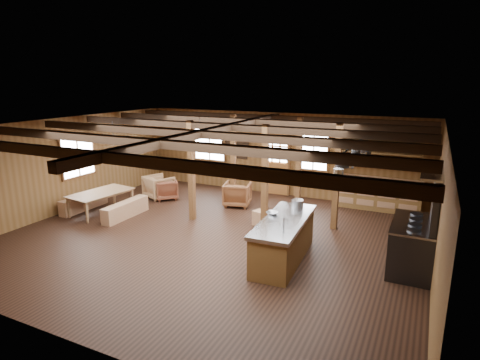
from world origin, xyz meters
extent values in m
cube|color=black|center=(0.00, 0.00, -0.01)|extent=(10.00, 9.00, 0.02)
cube|color=black|center=(0.00, 0.00, 2.81)|extent=(10.00, 9.00, 0.02)
cube|color=brown|center=(-5.01, 0.00, 1.40)|extent=(0.02, 9.00, 2.80)
cube|color=brown|center=(5.01, 0.00, 1.40)|extent=(0.02, 9.00, 2.80)
cube|color=brown|center=(0.00, 4.51, 1.40)|extent=(10.00, 0.02, 2.80)
cube|color=brown|center=(0.00, -4.51, 1.40)|extent=(10.00, 0.02, 2.80)
cube|color=black|center=(0.00, -3.50, 2.68)|extent=(9.80, 0.12, 0.18)
cube|color=black|center=(0.00, -2.00, 2.68)|extent=(9.80, 0.12, 0.18)
cube|color=black|center=(0.00, -0.50, 2.68)|extent=(9.80, 0.12, 0.18)
cube|color=black|center=(0.00, 1.00, 2.68)|extent=(9.80, 0.12, 0.18)
cube|color=black|center=(0.00, 2.50, 2.68)|extent=(9.80, 0.12, 0.18)
cube|color=black|center=(0.00, 3.80, 2.68)|extent=(9.80, 0.12, 0.18)
cube|color=black|center=(0.00, 0.00, 2.68)|extent=(0.18, 8.82, 0.18)
cube|color=#4E3216|center=(-1.20, 1.00, 1.40)|extent=(0.15, 0.15, 2.80)
cube|color=#4E3216|center=(-1.00, 3.20, 1.40)|extent=(0.15, 0.15, 2.80)
cube|color=#4E3216|center=(1.00, 1.00, 1.40)|extent=(0.15, 0.15, 2.80)
cube|color=#4E3216|center=(1.20, 3.20, 1.40)|extent=(0.15, 0.15, 2.80)
cube|color=#4E3216|center=(2.60, 2.00, 1.40)|extent=(0.15, 0.15, 2.80)
cube|color=brown|center=(0.00, 4.45, 0.55)|extent=(0.90, 0.06, 1.10)
cube|color=#4E3216|center=(-0.48, 4.45, 1.05)|extent=(0.06, 0.08, 2.10)
cube|color=#4E3216|center=(0.48, 4.45, 1.05)|extent=(0.06, 0.08, 2.10)
cube|color=#4E3216|center=(0.00, 4.45, 2.12)|extent=(1.02, 0.08, 0.06)
cube|color=white|center=(0.00, 4.45, 1.55)|extent=(0.84, 0.02, 0.90)
cube|color=white|center=(-2.60, 4.46, 1.60)|extent=(1.20, 0.02, 1.20)
cube|color=#4E3216|center=(-2.60, 4.46, 1.60)|extent=(1.32, 0.06, 1.32)
cube|color=white|center=(1.30, 4.46, 1.60)|extent=(0.90, 0.02, 1.20)
cube|color=#4E3216|center=(1.30, 4.46, 1.60)|extent=(1.02, 0.06, 1.32)
cube|color=white|center=(-4.96, 0.50, 1.60)|extent=(0.02, 1.20, 1.20)
cube|color=#4E3216|center=(-4.96, 0.50, 1.60)|extent=(0.14, 1.24, 1.32)
cube|color=silver|center=(-1.30, 4.46, 1.80)|extent=(0.50, 0.03, 0.40)
cube|color=black|center=(-1.30, 4.45, 1.80)|extent=(0.55, 0.02, 0.45)
cube|color=silver|center=(-1.90, 4.46, 1.70)|extent=(0.35, 0.03, 0.45)
cube|color=black|center=(-1.90, 4.45, 1.70)|extent=(0.40, 0.02, 0.50)
cube|color=silver|center=(-1.30, 4.46, 1.30)|extent=(0.40, 0.03, 0.30)
cube|color=black|center=(-1.30, 4.45, 1.30)|extent=(0.45, 0.02, 0.35)
cube|color=brown|center=(3.40, 4.20, 0.45)|extent=(2.50, 0.55, 0.90)
cube|color=#996B45|center=(3.40, 4.18, 0.93)|extent=(2.55, 0.60, 0.06)
cube|color=brown|center=(3.40, 4.25, 1.40)|extent=(2.30, 0.35, 0.04)
cube|color=brown|center=(3.40, 4.25, 1.75)|extent=(2.30, 0.35, 0.04)
cube|color=brown|center=(3.40, 4.25, 2.10)|extent=(2.30, 0.35, 0.04)
cube|color=brown|center=(2.25, 4.25, 1.75)|extent=(0.04, 0.35, 1.40)
cube|color=brown|center=(4.55, 4.25, 1.75)|extent=(0.04, 0.35, 1.40)
cylinder|color=#2A2A2C|center=(-3.00, 0.00, 2.58)|extent=(0.02, 0.02, 0.45)
cone|color=silver|center=(-3.00, 0.00, 2.25)|extent=(0.36, 0.36, 0.22)
cylinder|color=#2A2A2C|center=(-1.50, 2.00, 2.58)|extent=(0.02, 0.02, 0.45)
cone|color=silver|center=(-1.50, 2.00, 2.25)|extent=(0.36, 0.36, 0.22)
cylinder|color=#2A2A2C|center=(3.28, 0.30, 2.55)|extent=(0.04, 3.00, 0.04)
cylinder|color=#2A2A2C|center=(3.26, -1.05, 2.43)|extent=(0.01, 0.01, 0.24)
cylinder|color=#B9BBC0|center=(3.26, -1.05, 2.24)|extent=(0.18, 0.18, 0.14)
cylinder|color=#2A2A2C|center=(3.21, -0.51, 2.46)|extent=(0.01, 0.01, 0.18)
cylinder|color=#2A2A2C|center=(3.21, -0.51, 2.30)|extent=(0.26, 0.26, 0.14)
cylinder|color=#2A2A2C|center=(3.22, 0.03, 2.41)|extent=(0.01, 0.01, 0.29)
cylinder|color=#B9BBC0|center=(3.22, 0.03, 2.19)|extent=(0.28, 0.28, 0.14)
cylinder|color=#2A2A2C|center=(3.27, 0.57, 2.47)|extent=(0.01, 0.01, 0.16)
cylinder|color=#2A2A2C|center=(3.27, 0.57, 2.32)|extent=(0.18, 0.18, 0.14)
cylinder|color=#2A2A2C|center=(3.30, 1.11, 2.42)|extent=(0.01, 0.01, 0.27)
cylinder|color=#B9BBC0|center=(3.30, 1.11, 2.21)|extent=(0.26, 0.26, 0.14)
cylinder|color=#2A2A2C|center=(3.33, 1.65, 2.42)|extent=(0.01, 0.01, 0.27)
cylinder|color=#2A2A2C|center=(3.33, 1.65, 2.21)|extent=(0.24, 0.24, 0.14)
cube|color=brown|center=(2.03, -0.40, 0.43)|extent=(0.95, 2.45, 0.86)
cube|color=#B9BBC0|center=(2.03, -0.40, 0.90)|extent=(1.04, 2.55, 0.08)
cylinder|color=#2A2A2C|center=(2.03, -1.00, 0.90)|extent=(0.44, 0.44, 0.06)
cylinder|color=#B9BBC0|center=(2.23, -1.00, 1.05)|extent=(0.03, 0.03, 0.30)
cube|color=#996B45|center=(0.76, 1.37, 0.20)|extent=(0.53, 0.44, 0.40)
cube|color=#2A2A2C|center=(4.60, 0.36, 0.49)|extent=(0.87, 1.64, 0.98)
cube|color=#B9BBC0|center=(4.60, 0.36, 1.00)|extent=(0.89, 1.66, 0.04)
cube|color=#2A2A2C|center=(4.92, 0.36, 1.58)|extent=(0.12, 1.64, 1.09)
cube|color=#B9BBC0|center=(4.80, 0.36, 2.13)|extent=(0.40, 1.75, 0.05)
imported|color=brown|center=(-3.90, 0.29, 0.32)|extent=(1.23, 1.93, 0.64)
cube|color=#996B45|center=(-4.65, 0.29, 0.23)|extent=(0.31, 1.65, 0.45)
cube|color=#996B45|center=(-3.02, 0.29, 0.23)|extent=(0.31, 1.66, 0.46)
imported|color=brown|center=(-3.05, 2.30, 0.32)|extent=(0.99, 0.99, 0.65)
imported|color=brown|center=(-0.60, 2.67, 0.37)|extent=(0.97, 0.99, 0.74)
imported|color=#976C44|center=(-3.34, 2.30, 0.38)|extent=(1.07, 1.09, 0.76)
cylinder|color=#B9BBC0|center=(2.01, 0.57, 1.02)|extent=(0.28, 0.28, 0.17)
imported|color=silver|center=(1.68, -0.21, 0.97)|extent=(0.32, 0.32, 0.06)
camera|label=1|loc=(4.71, -8.17, 3.88)|focal=30.00mm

